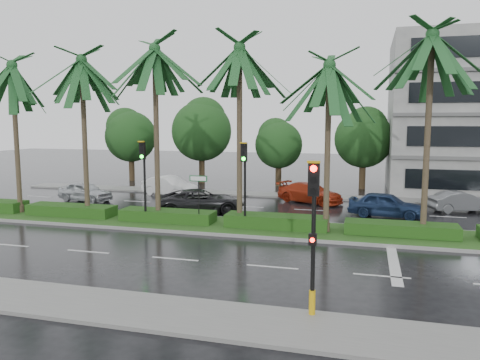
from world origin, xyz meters
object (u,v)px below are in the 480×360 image
(street_sign, at_px, (199,188))
(car_darkgrey, at_px, (201,201))
(car_red, at_px, (310,193))
(car_blue, at_px, (386,205))
(signal_near, at_px, (313,232))
(car_grey, at_px, (461,202))
(signal_median_left, at_px, (144,170))
(car_white, at_px, (170,186))
(car_silver, at_px, (85,192))

(street_sign, height_order, car_darkgrey, street_sign)
(car_red, height_order, car_blue, car_blue)
(signal_near, bearing_deg, car_grey, 69.03)
(signal_median_left, relative_size, car_blue, 1.03)
(car_red, height_order, car_grey, car_red)
(signal_near, bearing_deg, car_white, 123.59)
(car_silver, height_order, car_white, car_white)
(car_red, xyz_separation_m, car_grey, (9.34, -0.84, -0.04))
(car_silver, height_order, car_grey, car_silver)
(signal_near, bearing_deg, car_darkgrey, 121.26)
(car_blue, bearing_deg, car_grey, -48.32)
(car_white, height_order, car_blue, car_white)
(car_blue, relative_size, car_grey, 1.11)
(signal_median_left, height_order, car_red, signal_median_left)
(car_silver, bearing_deg, car_red, -65.85)
(street_sign, bearing_deg, car_red, 63.23)
(street_sign, xyz_separation_m, car_silver, (-10.50, 5.68, -1.44))
(signal_median_left, relative_size, car_darkgrey, 0.83)
(car_white, xyz_separation_m, car_grey, (19.76, -0.94, -0.10))
(signal_near, xyz_separation_m, car_grey, (7.00, 18.27, -1.87))
(street_sign, bearing_deg, car_silver, 151.60)
(signal_median_left, xyz_separation_m, car_red, (7.66, 9.42, -2.32))
(signal_median_left, distance_m, car_grey, 19.19)
(signal_median_left, bearing_deg, car_white, 106.16)
(car_red, bearing_deg, car_darkgrey, 157.21)
(car_darkgrey, bearing_deg, signal_near, -172.47)
(car_red, distance_m, car_grey, 9.38)
(signal_near, height_order, signal_median_left, signal_median_left)
(car_darkgrey, relative_size, car_blue, 1.24)
(signal_near, bearing_deg, signal_median_left, 135.91)
(signal_near, relative_size, street_sign, 1.68)
(street_sign, bearing_deg, signal_median_left, -176.53)
(car_silver, relative_size, car_darkgrey, 0.76)
(car_grey, bearing_deg, car_darkgrey, 87.38)
(car_darkgrey, bearing_deg, car_white, 15.02)
(car_white, distance_m, car_red, 10.42)
(car_darkgrey, relative_size, car_grey, 1.37)
(car_silver, distance_m, car_grey, 24.65)
(signal_median_left, height_order, car_darkgrey, signal_median_left)
(car_grey, bearing_deg, signal_near, 139.42)
(signal_median_left, distance_m, street_sign, 3.13)
(signal_median_left, xyz_separation_m, car_silver, (-7.50, 5.86, -2.32))
(car_red, bearing_deg, car_grey, -70.84)
(signal_near, relative_size, car_blue, 1.03)
(signal_near, xyz_separation_m, signal_median_left, (-10.00, 9.69, 0.49))
(signal_near, relative_size, signal_median_left, 1.00)
(car_grey, bearing_deg, car_white, 67.65)
(signal_median_left, xyz_separation_m, car_grey, (17.00, 8.58, -2.37))
(street_sign, height_order, car_blue, street_sign)
(signal_median_left, distance_m, car_white, 10.17)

